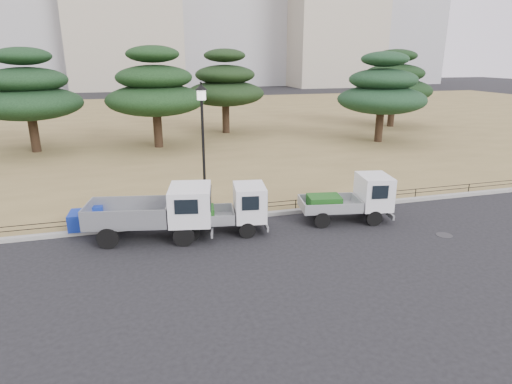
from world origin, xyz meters
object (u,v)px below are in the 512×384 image
object	(u,v)px
tarp_pile	(89,218)
truck_large	(158,210)
truck_kei_front	(227,210)
truck_kei_rear	(352,198)
street_lamp	(203,129)

from	to	relation	value
tarp_pile	truck_large	bearing A→B (deg)	-28.60
truck_kei_front	truck_kei_rear	size ratio (longest dim) A/B	0.96
truck_large	tarp_pile	distance (m)	2.95
street_lamp	tarp_pile	world-z (taller)	street_lamp
street_lamp	truck_large	bearing A→B (deg)	-144.47
street_lamp	tarp_pile	size ratio (longest dim) A/B	3.70
truck_large	truck_kei_rear	size ratio (longest dim) A/B	1.25
truck_large	tarp_pile	size ratio (longest dim) A/B	3.29
truck_kei_front	street_lamp	world-z (taller)	street_lamp
truck_large	truck_kei_rear	bearing A→B (deg)	9.06
truck_kei_front	street_lamp	distance (m)	3.28
tarp_pile	street_lamp	bearing A→B (deg)	0.27
truck_large	truck_kei_front	xyz separation A→B (m)	(2.57, -0.14, -0.17)
truck_kei_front	truck_kei_rear	world-z (taller)	truck_kei_rear
truck_kei_rear	street_lamp	size ratio (longest dim) A/B	0.71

